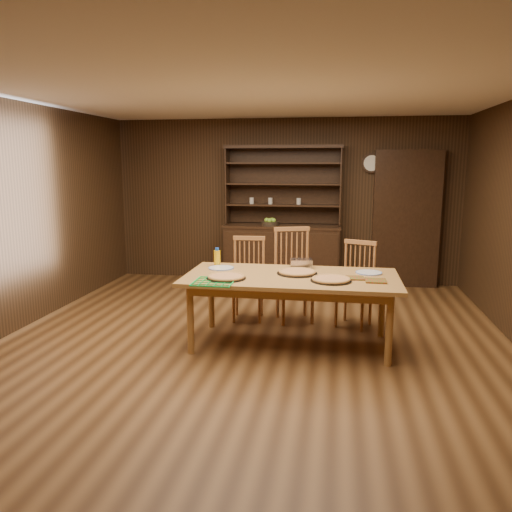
% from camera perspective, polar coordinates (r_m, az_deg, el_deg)
% --- Properties ---
extents(floor, '(6.00, 6.00, 0.00)m').
position_cam_1_polar(floor, '(5.44, -0.38, -9.86)').
color(floor, brown).
rests_on(floor, ground).
extents(room_shell, '(6.00, 6.00, 6.00)m').
position_cam_1_polar(room_shell, '(5.11, -0.40, 6.97)').
color(room_shell, white).
rests_on(room_shell, floor).
extents(china_hutch, '(1.84, 0.52, 2.17)m').
position_cam_1_polar(china_hutch, '(7.93, 2.99, 1.08)').
color(china_hutch, black).
rests_on(china_hutch, floor).
extents(doorway, '(1.00, 0.18, 2.10)m').
position_cam_1_polar(doorway, '(8.03, 16.77, 4.04)').
color(doorway, black).
rests_on(doorway, floor).
extents(wall_clock, '(0.30, 0.05, 0.30)m').
position_cam_1_polar(wall_clock, '(7.99, 13.07, 10.30)').
color(wall_clock, black).
rests_on(wall_clock, room_shell).
extents(dining_table, '(2.20, 1.10, 0.75)m').
position_cam_1_polar(dining_table, '(5.21, 4.04, -2.96)').
color(dining_table, '#A26B38').
rests_on(dining_table, floor).
extents(chair_left, '(0.44, 0.42, 1.01)m').
position_cam_1_polar(chair_left, '(6.15, -0.87, -2.23)').
color(chair_left, '#C38042').
rests_on(chair_left, floor).
extents(chair_center, '(0.58, 0.57, 1.13)m').
position_cam_1_polar(chair_center, '(6.10, 4.29, -1.72)').
color(chair_center, '#C38042').
rests_on(chair_center, floor).
extents(chair_right, '(0.53, 0.52, 1.01)m').
position_cam_1_polar(chair_right, '(6.00, 11.41, -2.81)').
color(chair_right, '#C38042').
rests_on(chair_right, floor).
extents(pizza_left, '(0.40, 0.40, 0.04)m').
position_cam_1_polar(pizza_left, '(5.04, -3.42, -2.41)').
color(pizza_left, black).
rests_on(pizza_left, dining_table).
extents(pizza_right, '(0.41, 0.41, 0.04)m').
position_cam_1_polar(pizza_right, '(4.99, 8.58, -2.66)').
color(pizza_right, black).
rests_on(pizza_right, dining_table).
extents(pizza_center, '(0.43, 0.43, 0.04)m').
position_cam_1_polar(pizza_center, '(5.27, 4.72, -1.86)').
color(pizza_center, black).
rests_on(pizza_center, dining_table).
extents(cooling_rack, '(0.44, 0.44, 0.02)m').
position_cam_1_polar(cooling_rack, '(4.90, -4.84, -2.92)').
color(cooling_rack, green).
rests_on(cooling_rack, dining_table).
extents(plate_left, '(0.28, 0.28, 0.02)m').
position_cam_1_polar(plate_left, '(5.52, -4.01, -1.37)').
color(plate_left, silver).
rests_on(plate_left, dining_table).
extents(plate_right, '(0.28, 0.28, 0.02)m').
position_cam_1_polar(plate_right, '(5.41, 12.77, -1.86)').
color(plate_right, silver).
rests_on(plate_right, dining_table).
extents(foil_dish, '(0.27, 0.21, 0.10)m').
position_cam_1_polar(foil_dish, '(5.59, 5.17, -0.84)').
color(foil_dish, white).
rests_on(foil_dish, dining_table).
extents(juice_bottle, '(0.07, 0.07, 0.21)m').
position_cam_1_polar(juice_bottle, '(5.68, -4.46, -0.18)').
color(juice_bottle, '#F5B60C').
rests_on(juice_bottle, dining_table).
extents(pot_holder_a, '(0.21, 0.21, 0.02)m').
position_cam_1_polar(pot_holder_a, '(5.06, 13.52, -2.76)').
color(pot_holder_a, '#A01214').
rests_on(pot_holder_a, dining_table).
extents(pot_holder_b, '(0.19, 0.19, 0.01)m').
position_cam_1_polar(pot_holder_b, '(5.14, 11.25, -2.47)').
color(pot_holder_b, '#A01214').
rests_on(pot_holder_b, dining_table).
extents(fruit_bowl, '(0.28, 0.28, 0.12)m').
position_cam_1_polar(fruit_bowl, '(7.83, 1.61, 3.84)').
color(fruit_bowl, black).
rests_on(fruit_bowl, china_hutch).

